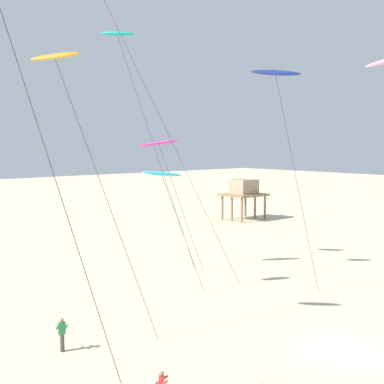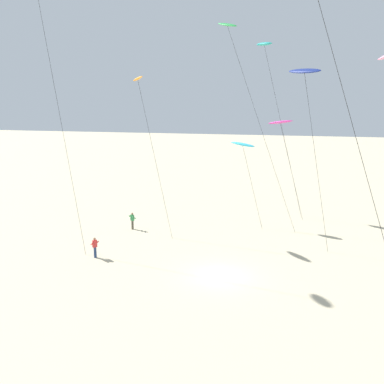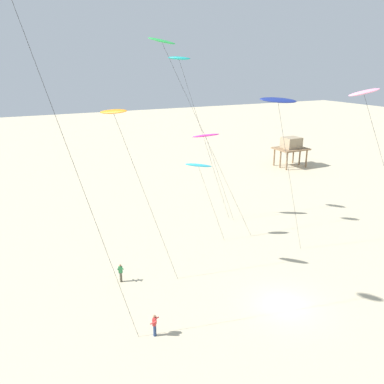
% 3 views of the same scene
% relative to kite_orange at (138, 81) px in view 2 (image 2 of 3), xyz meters
% --- Properties ---
extents(ground_plane, '(260.00, 260.00, 0.00)m').
position_rel_kite_orange_xyz_m(ground_plane, '(9.80, -10.05, -14.12)').
color(ground_plane, beige).
extents(kite_orange, '(5.09, 3.99, 14.64)m').
position_rel_kite_orange_xyz_m(kite_orange, '(0.00, 0.00, 0.00)').
color(kite_orange, orange).
rests_on(kite_orange, ground).
extents(kite_teal, '(6.08, 4.66, 18.61)m').
position_rel_kite_orange_xyz_m(kite_teal, '(10.59, 10.75, 4.09)').
color(kite_teal, teal).
rests_on(kite_teal, ground).
extents(kite_magenta, '(4.36, 3.13, 10.44)m').
position_rel_kite_orange_xyz_m(kite_magenta, '(12.74, 8.49, -4.10)').
color(kite_magenta, '#D8339E').
rests_on(kite_magenta, ground).
extents(kite_cyan, '(3.72, 2.45, 8.37)m').
position_rel_kite_orange_xyz_m(kite_cyan, '(9.39, 3.81, -6.09)').
color(kite_cyan, '#33BFE0').
rests_on(kite_cyan, ground).
extents(kite_green, '(9.13, 6.51, 20.37)m').
position_rel_kite_orange_xyz_m(kite_green, '(7.16, 7.11, 5.52)').
color(kite_green, green).
rests_on(kite_green, ground).
extents(kite_navy, '(4.25, 3.32, 15.04)m').
position_rel_kite_orange_xyz_m(kite_navy, '(14.92, -1.15, 0.47)').
color(kite_navy, navy).
rests_on(kite_navy, ground).
extents(kite_flyer_nearest, '(0.66, 0.65, 1.67)m').
position_rel_kite_orange_xyz_m(kite_flyer_nearest, '(-0.57, -1.05, -13.23)').
color(kite_flyer_nearest, '#4C4738').
rests_on(kite_flyer_nearest, ground).
extents(kite_flyer_middle, '(0.72, 0.73, 1.67)m').
position_rel_kite_orange_xyz_m(kite_flyer_middle, '(-0.55, -8.94, -13.23)').
color(kite_flyer_middle, navy).
rests_on(kite_flyer_middle, ground).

